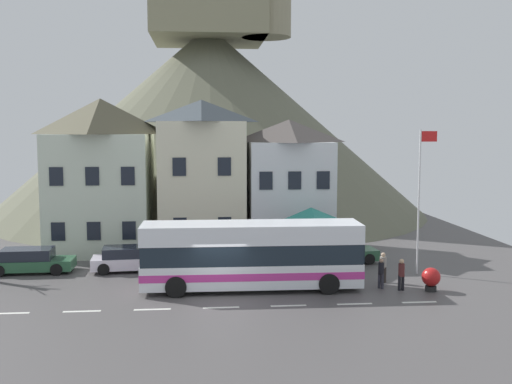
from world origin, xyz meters
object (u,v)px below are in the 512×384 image
at_px(bus_shelter, 311,217).
at_px(harbour_buoy, 431,278).
at_px(flagpole, 420,192).
at_px(townhouse_00, 102,175).
at_px(transit_bus, 252,256).
at_px(parked_car_02, 129,259).
at_px(parked_car_01, 30,261).
at_px(parked_car_00, 343,252).
at_px(pedestrian_01, 351,259).
at_px(townhouse_02, 289,185).
at_px(pedestrian_02, 383,266).
at_px(pedestrian_00, 401,273).
at_px(pedestrian_03, 381,272).
at_px(townhouse_01, 202,174).
at_px(hilltop_castle, 209,116).
at_px(public_bench, 285,254).

relative_size(bus_shelter, harbour_buoy, 3.12).
bearing_deg(flagpole, townhouse_00, 155.38).
distance_m(transit_bus, parked_car_02, 7.96).
height_order(transit_bus, parked_car_01, transit_bus).
relative_size(parked_car_00, pedestrian_01, 2.54).
bearing_deg(pedestrian_01, townhouse_00, 149.23).
distance_m(townhouse_02, bus_shelter, 5.60).
relative_size(pedestrian_02, flagpole, 0.20).
relative_size(parked_car_02, pedestrian_00, 2.71).
xyz_separation_m(parked_car_02, pedestrian_02, (13.32, -3.80, 0.17)).
bearing_deg(townhouse_02, bus_shelter, -84.93).
bearing_deg(pedestrian_03, pedestrian_00, -26.60).
relative_size(townhouse_01, pedestrian_02, 6.29).
distance_m(hilltop_castle, public_bench, 24.43).
bearing_deg(parked_car_01, transit_bus, -22.11).
bearing_deg(pedestrian_00, flagpole, 57.27).
xyz_separation_m(townhouse_01, hilltop_castle, (0.75, 17.66, 4.23)).
bearing_deg(public_bench, townhouse_01, 135.05).
height_order(townhouse_01, parked_car_01, townhouse_01).
bearing_deg(townhouse_00, pedestrian_03, -36.03).
xyz_separation_m(bus_shelter, parked_car_01, (-15.54, 0.22, -2.25)).
height_order(pedestrian_01, flagpole, flagpole).
bearing_deg(townhouse_01, public_bench, -44.95).
relative_size(transit_bus, bus_shelter, 2.98).
height_order(hilltop_castle, parked_car_01, hilltop_castle).
height_order(townhouse_00, pedestrian_03, townhouse_00).
xyz_separation_m(transit_bus, pedestrian_01, (5.50, 2.05, -0.72)).
height_order(townhouse_01, pedestrian_02, townhouse_01).
bearing_deg(harbour_buoy, pedestrian_03, 163.03).
height_order(townhouse_02, parked_car_00, townhouse_02).
bearing_deg(pedestrian_00, pedestrian_02, 104.58).
xyz_separation_m(parked_car_01, parked_car_02, (5.32, -0.01, 0.00)).
bearing_deg(parked_car_01, parked_car_02, -1.37).
xyz_separation_m(hilltop_castle, parked_car_01, (-10.18, -23.85, -8.46)).
distance_m(parked_car_01, pedestrian_03, 18.84).
distance_m(townhouse_02, pedestrian_02, 10.27).
xyz_separation_m(pedestrian_00, pedestrian_03, (-0.88, 0.44, -0.02)).
xyz_separation_m(parked_car_00, parked_car_02, (-12.33, -0.83, -0.01)).
height_order(public_bench, harbour_buoy, harbour_buoy).
distance_m(flagpole, harbour_buoy, 5.19).
xyz_separation_m(parked_car_01, pedestrian_00, (19.05, -5.40, 0.21)).
bearing_deg(pedestrian_01, hilltop_castle, 105.18).
height_order(townhouse_02, flagpole, townhouse_02).
bearing_deg(harbour_buoy, parked_car_00, 113.38).
xyz_separation_m(townhouse_00, pedestrian_00, (16.07, -11.49, -4.04)).
xyz_separation_m(transit_bus, pedestrian_00, (7.24, -0.91, -0.79)).
distance_m(parked_car_00, public_bench, 3.43).
distance_m(hilltop_castle, parked_car_01, 27.28).
xyz_separation_m(townhouse_02, hilltop_castle, (-4.87, 18.65, 4.88)).
bearing_deg(flagpole, townhouse_01, 144.22).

